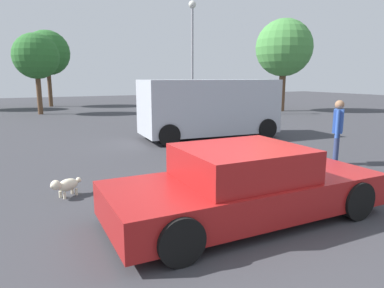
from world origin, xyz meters
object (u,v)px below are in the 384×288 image
at_px(light_post_near, 192,39).
at_px(van_white, 209,107).
at_px(dog, 66,185).
at_px(pedestrian, 338,127).
at_px(sedan_foreground, 245,185).

bearing_deg(light_post_near, van_white, -111.90).
distance_m(dog, pedestrian, 6.83).
height_order(dog, van_white, van_white).
distance_m(sedan_foreground, light_post_near, 16.66).
bearing_deg(pedestrian, dog, 48.20).
relative_size(dog, van_white, 0.12).
height_order(dog, light_post_near, light_post_near).
distance_m(sedan_foreground, dog, 3.48).
height_order(sedan_foreground, pedestrian, pedestrian).
distance_m(pedestrian, light_post_near, 13.60).
bearing_deg(van_white, sedan_foreground, -111.29).
bearing_deg(light_post_near, sedan_foreground, -113.28).
xyz_separation_m(pedestrian, light_post_near, (2.15, 12.97, 3.51)).
bearing_deg(van_white, dog, -137.74).
distance_m(dog, light_post_near, 15.93).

